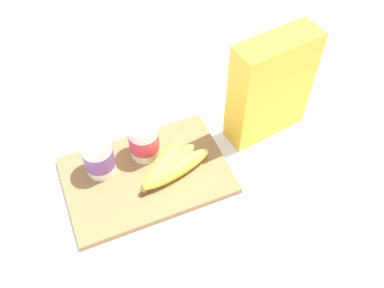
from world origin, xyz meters
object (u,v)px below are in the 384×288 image
object	(u,v)px
yogurt_cup_front	(98,157)
yogurt_cup_back	(144,140)
banana_bunch	(170,165)
cereal_box	(271,88)
cutting_board	(147,175)

from	to	relation	value
yogurt_cup_front	yogurt_cup_back	xyz separation A→B (m)	(0.10, 0.01, 0.00)
banana_bunch	cereal_box	bearing A→B (deg)	10.05
yogurt_cup_back	banana_bunch	xyz separation A→B (m)	(0.03, -0.07, -0.03)
cereal_box	yogurt_cup_back	size ratio (longest dim) A/B	2.71
yogurt_cup_front	cereal_box	bearing A→B (deg)	-2.04
cutting_board	yogurt_cup_back	distance (m)	0.08
banana_bunch	yogurt_cup_back	bearing A→B (deg)	117.69
yogurt_cup_front	banana_bunch	bearing A→B (deg)	-23.36
cutting_board	yogurt_cup_back	bearing A→B (deg)	73.24
cutting_board	yogurt_cup_front	bearing A→B (deg)	151.64
cutting_board	yogurt_cup_back	xyz separation A→B (m)	(0.02, 0.05, 0.05)
cutting_board	yogurt_cup_back	size ratio (longest dim) A/B	3.69
cereal_box	banana_bunch	xyz separation A→B (m)	(-0.25, -0.04, -0.09)
cutting_board	cereal_box	size ratio (longest dim) A/B	1.36
cereal_box	yogurt_cup_back	xyz separation A→B (m)	(-0.29, 0.02, -0.07)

